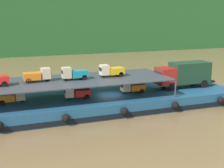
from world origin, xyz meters
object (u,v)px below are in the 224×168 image
at_px(cargo_barge, 110,101).
at_px(mini_truck_lower_mid, 132,87).
at_px(covered_lorry, 184,74).
at_px(mini_truck_upper_bow, 111,71).
at_px(mini_truck_upper_fore, 74,73).
at_px(mini_truck_upper_mid, 37,75).
at_px(mini_truck_lower_stern, 12,97).
at_px(mini_truck_lower_aft, 77,92).

bearing_deg(cargo_barge, mini_truck_lower_mid, -1.27).
height_order(covered_lorry, mini_truck_upper_bow, mini_truck_upper_bow).
bearing_deg(cargo_barge, covered_lorry, 1.08).
bearing_deg(mini_truck_upper_fore, mini_truck_upper_bow, 2.92).
bearing_deg(mini_truck_upper_mid, mini_truck_lower_stern, -177.57).
height_order(mini_truck_lower_aft, mini_truck_lower_mid, same).
bearing_deg(mini_truck_lower_aft, cargo_barge, 5.14).
xyz_separation_m(mini_truck_lower_stern, mini_truck_lower_mid, (13.15, -0.36, 0.00)).
bearing_deg(mini_truck_lower_mid, mini_truck_upper_mid, 177.40).
xyz_separation_m(mini_truck_lower_aft, mini_truck_upper_bow, (4.12, 0.61, 2.00)).
bearing_deg(covered_lorry, mini_truck_lower_aft, -177.77).
bearing_deg(mini_truck_lower_aft, mini_truck_lower_mid, 2.50).
bearing_deg(covered_lorry, cargo_barge, -178.92).
height_order(cargo_barge, mini_truck_lower_stern, mini_truck_lower_stern).
bearing_deg(cargo_barge, mini_truck_upper_mid, 176.94).
height_order(mini_truck_upper_mid, mini_truck_upper_fore, same).
distance_m(covered_lorry, mini_truck_upper_mid, 17.54).
distance_m(covered_lorry, mini_truck_lower_mid, 7.12).
height_order(cargo_barge, mini_truck_lower_mid, mini_truck_lower_mid).
relative_size(cargo_barge, mini_truck_upper_bow, 10.57).
height_order(mini_truck_lower_stern, mini_truck_upper_mid, mini_truck_upper_mid).
relative_size(mini_truck_lower_aft, mini_truck_upper_fore, 1.00).
height_order(mini_truck_upper_fore, mini_truck_upper_bow, same).
xyz_separation_m(mini_truck_upper_fore, mini_truck_upper_bow, (4.26, 0.22, 0.00)).
xyz_separation_m(cargo_barge, mini_truck_upper_bow, (0.27, 0.27, 3.44)).
xyz_separation_m(covered_lorry, mini_truck_upper_mid, (-17.51, 0.23, 1.00)).
bearing_deg(mini_truck_upper_fore, cargo_barge, -0.74).
bearing_deg(mini_truck_lower_mid, mini_truck_lower_aft, -177.50).
xyz_separation_m(covered_lorry, mini_truck_lower_stern, (-20.20, 0.12, -1.00)).
distance_m(mini_truck_lower_mid, mini_truck_upper_bow, 3.17).
distance_m(mini_truck_lower_stern, mini_truck_upper_mid, 3.35).
height_order(mini_truck_lower_stern, mini_truck_upper_fore, mini_truck_upper_fore).
bearing_deg(covered_lorry, mini_truck_upper_fore, -179.45).
relative_size(cargo_barge, mini_truck_upper_fore, 10.63).
height_order(mini_truck_lower_aft, mini_truck_upper_bow, mini_truck_upper_bow).
bearing_deg(mini_truck_upper_bow, covered_lorry, -0.51).
bearing_deg(mini_truck_upper_bow, mini_truck_lower_stern, 179.82).
relative_size(cargo_barge, mini_truck_upper_mid, 10.70).
bearing_deg(cargo_barge, mini_truck_lower_stern, 178.35).
relative_size(cargo_barge, mini_truck_lower_stern, 10.61).
relative_size(mini_truck_lower_stern, mini_truck_upper_bow, 1.00).
height_order(cargo_barge, covered_lorry, covered_lorry).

